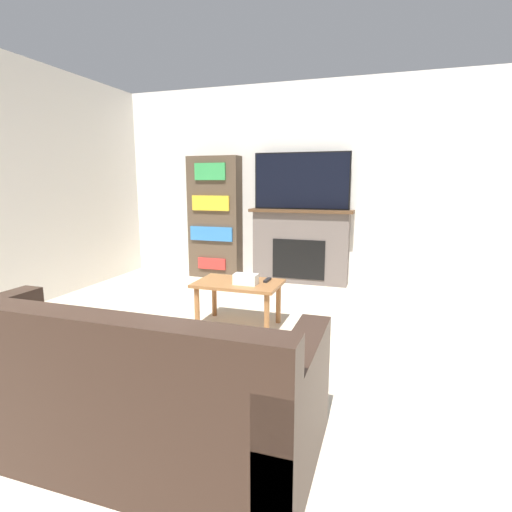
# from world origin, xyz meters

# --- Properties ---
(wall_back) EXTENTS (6.07, 0.06, 2.70)m
(wall_back) POSITION_xyz_m (0.00, 4.44, 1.35)
(wall_back) COLOR silver
(wall_back) RESTS_ON ground_plane
(wall_side) EXTENTS (0.06, 5.41, 2.70)m
(wall_side) POSITION_xyz_m (-2.57, 2.21, 1.35)
(wall_side) COLOR silver
(wall_side) RESTS_ON ground_plane
(fireplace) EXTENTS (1.41, 0.28, 1.02)m
(fireplace) POSITION_xyz_m (0.12, 4.30, 0.51)
(fireplace) COLOR #605651
(fireplace) RESTS_ON ground_plane
(tv) EXTENTS (1.29, 0.03, 0.75)m
(tv) POSITION_xyz_m (0.12, 4.28, 1.40)
(tv) COLOR black
(tv) RESTS_ON fireplace
(couch) EXTENTS (2.18, 0.91, 0.84)m
(couch) POSITION_xyz_m (-0.12, 0.57, 0.29)
(couch) COLOR black
(couch) RESTS_ON ground_plane
(coffee_table) EXTENTS (0.81, 0.52, 0.44)m
(coffee_table) POSITION_xyz_m (-0.09, 2.43, 0.37)
(coffee_table) COLOR brown
(coffee_table) RESTS_ON ground_plane
(tissue_box) EXTENTS (0.22, 0.12, 0.10)m
(tissue_box) POSITION_xyz_m (0.01, 2.36, 0.49)
(tissue_box) COLOR white
(tissue_box) RESTS_ON coffee_table
(remote_control) EXTENTS (0.04, 0.15, 0.02)m
(remote_control) POSITION_xyz_m (0.17, 2.55, 0.45)
(remote_control) COLOR black
(remote_control) RESTS_ON coffee_table
(bookshelf) EXTENTS (0.76, 0.29, 1.75)m
(bookshelf) POSITION_xyz_m (-1.15, 4.28, 0.88)
(bookshelf) COLOR #4C3D2D
(bookshelf) RESTS_ON ground_plane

